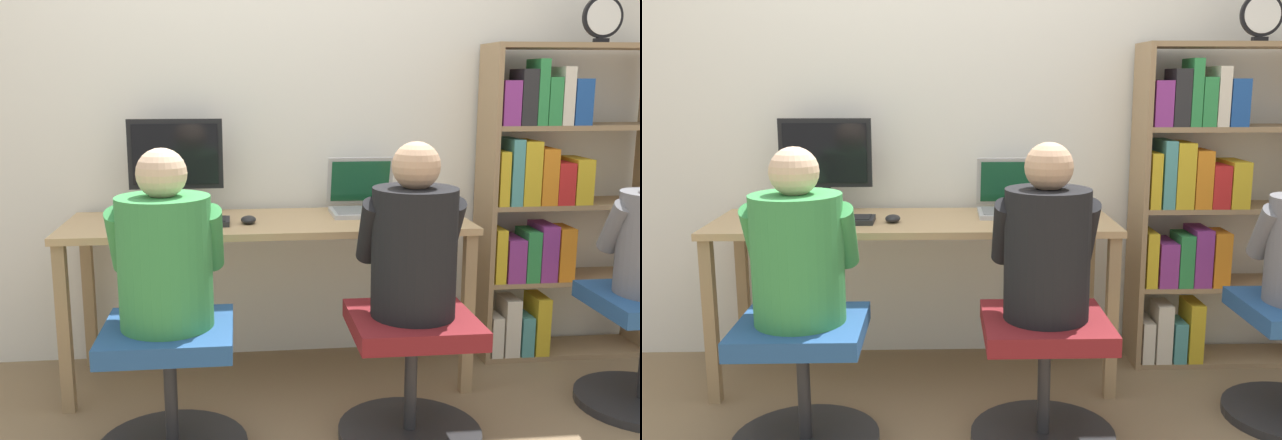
# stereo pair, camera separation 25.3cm
# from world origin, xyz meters

# --- Properties ---
(ground_plane) EXTENTS (14.00, 14.00, 0.00)m
(ground_plane) POSITION_xyz_m (0.00, 0.00, 0.00)
(ground_plane) COLOR #846B4C
(wall_back) EXTENTS (10.00, 0.05, 2.60)m
(wall_back) POSITION_xyz_m (0.00, 0.64, 1.30)
(wall_back) COLOR silver
(wall_back) RESTS_ON ground_plane
(desk) EXTENTS (1.77, 0.58, 0.74)m
(desk) POSITION_xyz_m (0.00, 0.29, 0.66)
(desk) COLOR tan
(desk) RESTS_ON ground_plane
(desktop_monitor) EXTENTS (0.42, 0.18, 0.44)m
(desktop_monitor) POSITION_xyz_m (-0.41, 0.45, 0.98)
(desktop_monitor) COLOR black
(desktop_monitor) RESTS_ON desk
(laptop) EXTENTS (0.32, 0.32, 0.25)m
(laptop) POSITION_xyz_m (0.45, 0.42, 0.80)
(laptop) COLOR #B7B7BC
(laptop) RESTS_ON desk
(keyboard) EXTENTS (0.40, 0.16, 0.03)m
(keyboard) POSITION_xyz_m (-0.37, 0.22, 0.76)
(keyboard) COLOR #232326
(keyboard) RESTS_ON desk
(computer_mouse_by_keyboard) EXTENTS (0.07, 0.09, 0.03)m
(computer_mouse_by_keyboard) POSITION_xyz_m (-0.09, 0.22, 0.76)
(computer_mouse_by_keyboard) COLOR black
(computer_mouse_by_keyboard) RESTS_ON desk
(office_chair_left) EXTENTS (0.55, 0.55, 0.49)m
(office_chair_left) POSITION_xyz_m (-0.39, -0.35, 0.27)
(office_chair_left) COLOR #262628
(office_chair_left) RESTS_ON ground_plane
(office_chair_right) EXTENTS (0.55, 0.55, 0.49)m
(office_chair_right) POSITION_xyz_m (0.51, -0.33, 0.27)
(office_chair_right) COLOR #262628
(office_chair_right) RESTS_ON ground_plane
(person_at_monitor) EXTENTS (0.40, 0.34, 0.64)m
(person_at_monitor) POSITION_xyz_m (-0.39, -0.34, 0.76)
(person_at_monitor) COLOR #388C47
(person_at_monitor) RESTS_ON office_chair_left
(person_at_laptop) EXTENTS (0.39, 0.33, 0.65)m
(person_at_laptop) POSITION_xyz_m (0.51, -0.33, 0.77)
(person_at_laptop) COLOR black
(person_at_laptop) RESTS_ON office_chair_right
(bookshelf) EXTENTS (0.86, 0.27, 1.52)m
(bookshelf) POSITION_xyz_m (1.35, 0.43, 0.77)
(bookshelf) COLOR #997A56
(bookshelf) RESTS_ON ground_plane
(desk_clock) EXTENTS (0.19, 0.03, 0.21)m
(desk_clock) POSITION_xyz_m (1.54, 0.38, 1.63)
(desk_clock) COLOR black
(desk_clock) RESTS_ON bookshelf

